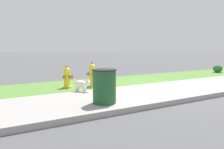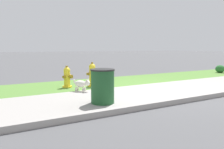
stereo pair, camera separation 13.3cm
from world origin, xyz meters
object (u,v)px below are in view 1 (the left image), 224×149
(trash_bin, at_px, (104,86))
(shrub_bush_mid_verge, at_px, (218,69))
(small_white_dog, at_px, (82,84))
(fire_hydrant_mid_block, at_px, (92,75))
(fire_hydrant_by_grass_verge, at_px, (67,77))

(trash_bin, height_order, shrub_bush_mid_verge, trash_bin)
(trash_bin, bearing_deg, small_white_dog, 87.37)
(fire_hydrant_mid_block, height_order, trash_bin, fire_hydrant_mid_block)
(small_white_dog, xyz_separation_m, shrub_bush_mid_verge, (7.90, 1.10, -0.03))
(fire_hydrant_by_grass_verge, bearing_deg, small_white_dog, 64.91)
(fire_hydrant_by_grass_verge, height_order, trash_bin, trash_bin)
(fire_hydrant_by_grass_verge, distance_m, trash_bin, 2.35)
(fire_hydrant_mid_block, bearing_deg, small_white_dog, 51.66)
(fire_hydrant_by_grass_verge, xyz_separation_m, trash_bin, (0.10, -2.34, 0.06))
(fire_hydrant_mid_block, bearing_deg, fire_hydrant_by_grass_verge, -9.25)
(fire_hydrant_by_grass_verge, relative_size, shrub_bush_mid_verge, 1.54)
(shrub_bush_mid_verge, bearing_deg, fire_hydrant_mid_block, -176.37)
(fire_hydrant_by_grass_verge, height_order, small_white_dog, fire_hydrant_by_grass_verge)
(fire_hydrant_mid_block, height_order, small_white_dog, fire_hydrant_mid_block)
(fire_hydrant_by_grass_verge, bearing_deg, fire_hydrant_mid_block, 128.52)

